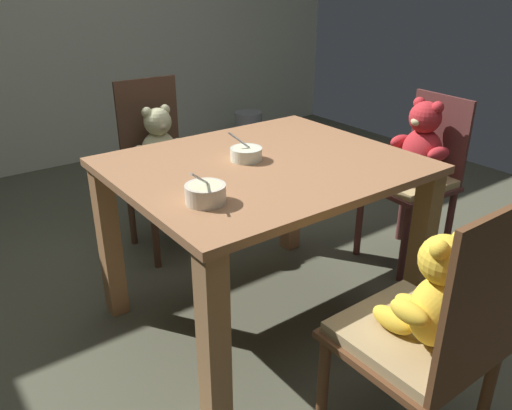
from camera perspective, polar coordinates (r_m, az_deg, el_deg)
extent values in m
cube|color=#4E4E3D|center=(2.37, 0.74, -12.51)|extent=(5.20, 5.20, 0.04)
cube|color=#9A6844|center=(2.02, 0.85, 4.42)|extent=(1.13, 0.95, 0.03)
cube|color=#996E46|center=(1.64, -4.71, -15.57)|extent=(0.08, 0.08, 0.70)
cube|color=olive|center=(2.25, 17.88, -4.88)|extent=(0.08, 0.08, 0.70)
cube|color=#A36F44|center=(2.29, -15.99, -4.10)|extent=(0.08, 0.08, 0.70)
cube|color=#A26D49|center=(2.75, 3.95, 1.82)|extent=(0.08, 0.08, 0.70)
cube|color=#542927|center=(2.71, 16.59, 2.06)|extent=(0.41, 0.40, 0.02)
cube|color=#542927|center=(2.78, 19.71, 7.13)|extent=(0.04, 0.34, 0.43)
cylinder|color=#542927|center=(2.78, 11.43, -1.67)|extent=(0.04, 0.04, 0.41)
cylinder|color=#542927|center=(2.59, 16.17, -4.20)|extent=(0.04, 0.04, 0.41)
cylinder|color=#542927|center=(3.00, 15.99, -0.14)|extent=(0.04, 0.04, 0.41)
cylinder|color=#542927|center=(2.83, 20.63, -2.35)|extent=(0.04, 0.04, 0.41)
cube|color=tan|center=(2.70, 16.66, 2.62)|extent=(0.38, 0.37, 0.04)
ellipsoid|color=red|center=(2.70, 17.97, 5.61)|extent=(0.19, 0.22, 0.24)
ellipsoid|color=beige|center=(2.66, 17.13, 5.18)|extent=(0.07, 0.12, 0.14)
sphere|color=red|center=(2.65, 18.33, 9.24)|extent=(0.16, 0.16, 0.16)
ellipsoid|color=beige|center=(2.61, 17.49, 8.86)|extent=(0.06, 0.07, 0.05)
sphere|color=red|center=(2.68, 17.74, 10.77)|extent=(0.06, 0.06, 0.06)
sphere|color=red|center=(2.61, 19.57, 10.19)|extent=(0.06, 0.06, 0.06)
ellipsoid|color=red|center=(2.75, 15.83, 6.84)|extent=(0.14, 0.08, 0.07)
ellipsoid|color=red|center=(2.61, 19.65, 5.39)|extent=(0.14, 0.08, 0.07)
ellipsoid|color=red|center=(2.67, 15.06, 3.86)|extent=(0.16, 0.08, 0.07)
ellipsoid|color=red|center=(2.60, 16.90, 3.07)|extent=(0.16, 0.08, 0.07)
cube|color=#4D3324|center=(2.75, -9.95, 3.11)|extent=(0.38, 0.38, 0.02)
cube|color=#4D3324|center=(2.83, -11.90, 8.88)|extent=(0.34, 0.03, 0.48)
cylinder|color=#4D3324|center=(2.65, -11.16, -2.94)|extent=(0.04, 0.04, 0.41)
cylinder|color=#4D3324|center=(2.78, -5.36, -1.30)|extent=(0.04, 0.04, 0.41)
cylinder|color=#4D3324|center=(2.92, -13.72, -0.60)|extent=(0.04, 0.04, 0.41)
cylinder|color=#4D3324|center=(3.03, -8.31, 0.81)|extent=(0.04, 0.04, 0.41)
ellipsoid|color=beige|center=(2.77, -10.72, 5.85)|extent=(0.20, 0.17, 0.22)
ellipsoid|color=beige|center=(2.73, -10.23, 5.35)|extent=(0.11, 0.06, 0.13)
sphere|color=beige|center=(2.71, -10.90, 9.09)|extent=(0.14, 0.14, 0.14)
ellipsoid|color=beige|center=(2.67, -10.42, 8.65)|extent=(0.06, 0.05, 0.04)
sphere|color=beige|center=(2.69, -12.07, 10.05)|extent=(0.05, 0.05, 0.05)
sphere|color=beige|center=(2.73, -10.11, 10.41)|extent=(0.05, 0.05, 0.05)
ellipsoid|color=beige|center=(2.70, -12.65, 5.82)|extent=(0.07, 0.13, 0.06)
ellipsoid|color=beige|center=(2.78, -8.52, 6.71)|extent=(0.07, 0.13, 0.06)
ellipsoid|color=beige|center=(2.68, -10.57, 3.43)|extent=(0.07, 0.15, 0.07)
ellipsoid|color=beige|center=(2.72, -8.55, 3.91)|extent=(0.07, 0.15, 0.07)
cube|color=brown|center=(1.62, 16.86, -14.34)|extent=(0.42, 0.40, 0.02)
cube|color=brown|center=(1.40, 24.39, -9.49)|extent=(0.38, 0.02, 0.49)
cylinder|color=brown|center=(1.94, 15.28, -14.82)|extent=(0.04, 0.04, 0.41)
cylinder|color=brown|center=(1.73, 7.43, -19.74)|extent=(0.04, 0.04, 0.41)
cylinder|color=brown|center=(1.82, 24.08, -19.58)|extent=(0.04, 0.04, 0.41)
cube|color=tan|center=(1.60, 16.98, -13.54)|extent=(0.38, 0.37, 0.04)
ellipsoid|color=yellow|center=(1.50, 19.69, -11.03)|extent=(0.18, 0.15, 0.21)
ellipsoid|color=beige|center=(1.53, 18.10, -10.57)|extent=(0.10, 0.05, 0.12)
sphere|color=yellow|center=(1.42, 20.24, -5.76)|extent=(0.14, 0.14, 0.14)
ellipsoid|color=beige|center=(1.45, 18.63, -5.39)|extent=(0.05, 0.05, 0.04)
sphere|color=yellow|center=(1.43, 21.93, -3.52)|extent=(0.05, 0.05, 0.05)
sphere|color=yellow|center=(1.36, 19.76, -4.71)|extent=(0.05, 0.05, 0.05)
ellipsoid|color=yellow|center=(1.57, 21.29, -8.44)|extent=(0.06, 0.12, 0.06)
ellipsoid|color=yellow|center=(1.42, 16.71, -11.40)|extent=(0.06, 0.12, 0.06)
ellipsoid|color=yellow|center=(1.62, 17.18, -10.82)|extent=(0.06, 0.14, 0.06)
ellipsoid|color=yellow|center=(1.56, 14.93, -12.23)|extent=(0.06, 0.14, 0.06)
cylinder|color=silver|center=(2.02, -1.09, 5.70)|extent=(0.13, 0.13, 0.05)
cylinder|color=silver|center=(2.03, -1.09, 5.18)|extent=(0.07, 0.07, 0.01)
cylinder|color=beige|center=(2.02, -1.10, 6.25)|extent=(0.10, 0.10, 0.01)
cylinder|color=#BCBCC1|center=(2.01, -1.91, 7.22)|extent=(0.07, 0.07, 0.06)
ellipsoid|color=#BCBCC1|center=(2.02, -0.83, 6.16)|extent=(0.04, 0.04, 0.01)
cylinder|color=beige|center=(1.64, -5.64, 1.25)|extent=(0.13, 0.13, 0.06)
cylinder|color=beige|center=(1.65, -5.61, 0.44)|extent=(0.07, 0.07, 0.01)
cylinder|color=beige|center=(1.63, -5.68, 2.05)|extent=(0.11, 0.11, 0.01)
cylinder|color=#BCBCC1|center=(1.60, -6.30, 2.93)|extent=(0.09, 0.05, 0.07)
ellipsoid|color=#BCBCC1|center=(1.64, -5.49, 2.06)|extent=(0.04, 0.03, 0.01)
cylinder|color=#93969B|center=(4.67, -0.85, 8.69)|extent=(0.25, 0.25, 0.27)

